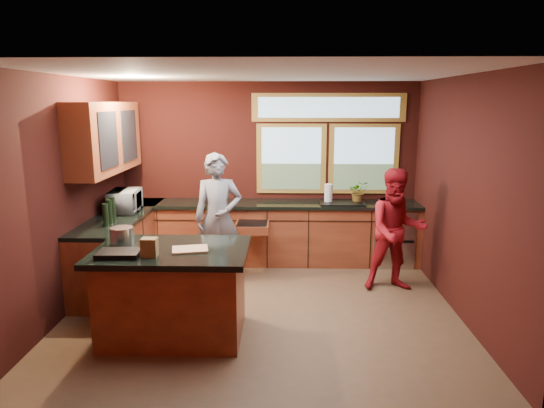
{
  "coord_description": "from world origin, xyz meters",
  "views": [
    {
      "loc": [
        0.25,
        -5.38,
        2.41
      ],
      "look_at": [
        0.1,
        0.4,
        1.18
      ],
      "focal_mm": 32.0,
      "sensor_mm": 36.0,
      "label": 1
    }
  ],
  "objects_px": {
    "person_grey": "(218,218)",
    "cutting_board": "(190,249)",
    "stock_pot": "(122,236)",
    "island": "(173,292)",
    "person_red": "(396,230)"
  },
  "relations": [
    {
      "from": "island",
      "to": "cutting_board",
      "type": "height_order",
      "value": "cutting_board"
    },
    {
      "from": "person_grey",
      "to": "cutting_board",
      "type": "bearing_deg",
      "value": -101.69
    },
    {
      "from": "person_grey",
      "to": "stock_pot",
      "type": "bearing_deg",
      "value": -128.78
    },
    {
      "from": "island",
      "to": "person_red",
      "type": "height_order",
      "value": "person_red"
    },
    {
      "from": "person_grey",
      "to": "cutting_board",
      "type": "distance_m",
      "value": 1.65
    },
    {
      "from": "person_grey",
      "to": "stock_pot",
      "type": "xyz_separation_m",
      "value": [
        -0.81,
        -1.45,
        0.16
      ]
    },
    {
      "from": "stock_pot",
      "to": "person_grey",
      "type": "bearing_deg",
      "value": 60.92
    },
    {
      "from": "cutting_board",
      "to": "stock_pot",
      "type": "bearing_deg",
      "value": 165.07
    },
    {
      "from": "person_red",
      "to": "stock_pot",
      "type": "height_order",
      "value": "person_red"
    },
    {
      "from": "island",
      "to": "cutting_board",
      "type": "distance_m",
      "value": 0.52
    },
    {
      "from": "cutting_board",
      "to": "stock_pot",
      "type": "distance_m",
      "value": 0.78
    },
    {
      "from": "person_grey",
      "to": "stock_pot",
      "type": "distance_m",
      "value": 1.67
    },
    {
      "from": "island",
      "to": "person_grey",
      "type": "relative_size",
      "value": 0.89
    },
    {
      "from": "island",
      "to": "stock_pot",
      "type": "relative_size",
      "value": 6.46
    },
    {
      "from": "island",
      "to": "person_red",
      "type": "distance_m",
      "value": 2.93
    }
  ]
}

